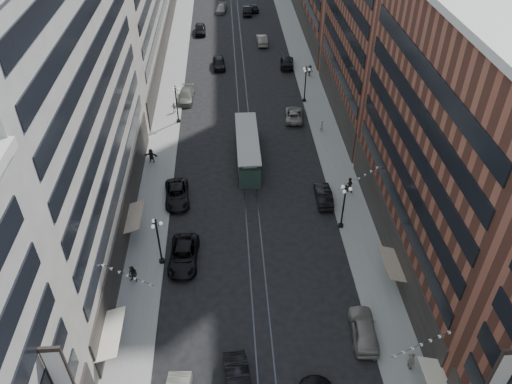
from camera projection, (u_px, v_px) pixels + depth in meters
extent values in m
plane|color=black|center=(243.00, 104.00, 74.25)|extent=(220.00, 220.00, 0.00)
cube|color=gray|center=(173.00, 76.00, 81.51)|extent=(4.00, 180.00, 0.15)
cube|color=gray|center=(307.00, 72.00, 82.59)|extent=(4.00, 180.00, 0.15)
cube|color=#2D2D33|center=(236.00, 75.00, 82.06)|extent=(0.12, 180.00, 0.02)
cube|color=#2D2D33|center=(245.00, 74.00, 82.12)|extent=(0.12, 180.00, 0.02)
cube|color=#AAA597|center=(59.00, 114.00, 43.59)|extent=(8.00, 36.00, 28.00)
cube|color=brown|center=(455.00, 151.00, 42.57)|extent=(8.00, 30.00, 24.00)
cylinder|color=black|center=(162.00, 261.00, 48.53)|extent=(0.56, 0.56, 0.30)
cylinder|color=black|center=(159.00, 243.00, 47.01)|extent=(0.18, 0.18, 5.20)
sphere|color=black|center=(155.00, 220.00, 45.28)|extent=(0.24, 0.24, 0.24)
sphere|color=white|center=(161.00, 223.00, 45.55)|extent=(0.36, 0.36, 0.36)
sphere|color=white|center=(154.00, 221.00, 45.82)|extent=(0.36, 0.36, 0.36)
sphere|color=white|center=(153.00, 227.00, 45.21)|extent=(0.36, 0.36, 0.36)
cylinder|color=black|center=(179.00, 121.00, 69.70)|extent=(0.56, 0.56, 0.30)
cylinder|color=black|center=(177.00, 105.00, 68.18)|extent=(0.18, 0.18, 5.20)
sphere|color=black|center=(175.00, 86.00, 66.45)|extent=(0.24, 0.24, 0.24)
sphere|color=white|center=(178.00, 89.00, 66.72)|extent=(0.36, 0.36, 0.36)
sphere|color=white|center=(174.00, 88.00, 66.99)|extent=(0.36, 0.36, 0.36)
sphere|color=white|center=(173.00, 91.00, 66.38)|extent=(0.36, 0.36, 0.36)
cylinder|color=black|center=(341.00, 225.00, 52.56)|extent=(0.56, 0.56, 0.30)
cylinder|color=black|center=(343.00, 208.00, 51.04)|extent=(0.18, 0.18, 5.20)
sphere|color=black|center=(346.00, 186.00, 49.31)|extent=(0.24, 0.24, 0.24)
sphere|color=white|center=(350.00, 189.00, 49.58)|extent=(0.36, 0.36, 0.36)
sphere|color=white|center=(343.00, 187.00, 49.85)|extent=(0.36, 0.36, 0.36)
sphere|color=white|center=(344.00, 192.00, 49.24)|extent=(0.36, 0.36, 0.36)
cylinder|color=black|center=(304.00, 100.00, 74.52)|extent=(0.56, 0.56, 0.30)
cylinder|color=black|center=(305.00, 85.00, 73.00)|extent=(0.18, 0.18, 5.20)
sphere|color=black|center=(306.00, 67.00, 71.27)|extent=(0.24, 0.24, 0.24)
sphere|color=white|center=(309.00, 70.00, 71.54)|extent=(0.36, 0.36, 0.36)
sphere|color=white|center=(304.00, 69.00, 71.81)|extent=(0.36, 0.36, 0.36)
sphere|color=white|center=(305.00, 71.00, 71.20)|extent=(0.36, 0.36, 0.36)
cube|color=#263C2F|center=(248.00, 151.00, 61.84)|extent=(2.49, 11.94, 2.59)
cube|color=gray|center=(247.00, 140.00, 60.86)|extent=(1.59, 10.95, 0.60)
cube|color=gray|center=(247.00, 138.00, 60.61)|extent=(2.69, 12.14, 0.15)
cylinder|color=black|center=(249.00, 179.00, 58.91)|extent=(2.29, 0.70, 0.70)
cylinder|color=black|center=(246.00, 139.00, 65.94)|extent=(2.29, 0.70, 0.70)
imported|color=black|center=(184.00, 256.00, 48.34)|extent=(2.97, 6.01, 1.64)
imported|color=gray|center=(364.00, 329.00, 41.55)|extent=(2.45, 5.30, 1.76)
imported|color=black|center=(239.00, 382.00, 37.78)|extent=(2.44, 5.37, 1.71)
imported|color=black|center=(133.00, 274.00, 46.06)|extent=(1.05, 0.83, 1.90)
imported|color=#A09A85|center=(411.00, 361.00, 38.98)|extent=(0.61, 1.15, 1.89)
imported|color=black|center=(177.00, 194.00, 55.89)|extent=(3.07, 5.85, 1.57)
imported|color=#68675D|center=(186.00, 96.00, 74.60)|extent=(2.47, 5.44, 1.55)
imported|color=black|center=(200.00, 29.00, 96.02)|extent=(2.22, 5.18, 1.74)
imported|color=black|center=(324.00, 195.00, 55.76)|extent=(1.77, 4.78, 1.56)
imported|color=gray|center=(294.00, 114.00, 70.28)|extent=(2.92, 5.36, 1.43)
imported|color=black|center=(287.00, 62.00, 84.14)|extent=(2.78, 5.63, 1.57)
imported|color=black|center=(219.00, 63.00, 83.73)|extent=(2.30, 5.05, 1.68)
imported|color=slate|center=(262.00, 40.00, 91.78)|extent=(1.91, 5.14, 1.68)
imported|color=black|center=(151.00, 156.00, 61.45)|extent=(1.80, 0.77, 1.88)
imported|color=#C2B2A1|center=(174.00, 107.00, 71.44)|extent=(0.98, 0.61, 1.56)
imported|color=black|center=(349.00, 185.00, 56.79)|extent=(1.03, 0.75, 1.90)
imported|color=#B8A998|center=(321.00, 126.00, 67.14)|extent=(0.77, 0.72, 1.77)
imported|color=black|center=(310.00, 71.00, 80.78)|extent=(1.28, 0.94, 1.83)
imported|color=gray|center=(221.00, 8.00, 106.03)|extent=(2.60, 5.11, 1.42)
imported|color=black|center=(254.00, 7.00, 106.43)|extent=(2.30, 4.66, 1.53)
imported|color=black|center=(248.00, 10.00, 104.73)|extent=(2.22, 5.37, 1.73)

